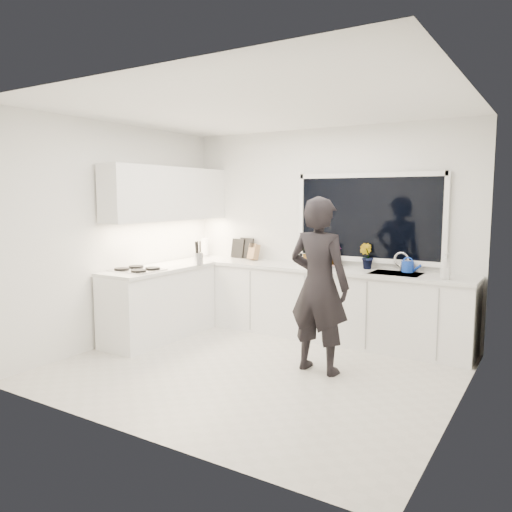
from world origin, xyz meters
The scene contains 25 objects.
floor centered at (0.00, 0.00, -0.01)m, with size 4.00×3.50×0.02m, color beige.
wall_back centered at (0.00, 1.76, 1.35)m, with size 4.00×0.02×2.70m, color white.
wall_left centered at (-2.01, 0.00, 1.35)m, with size 0.02×3.50×2.70m, color white.
wall_right centered at (2.01, 0.00, 1.35)m, with size 0.02×3.50×2.70m, color white.
ceiling centered at (0.00, 0.00, 2.71)m, with size 4.00×3.50×0.02m, color white.
window centered at (0.60, 1.73, 1.55)m, with size 1.80×0.02×1.00m, color black.
base_cabinets_back centered at (0.00, 1.45, 0.44)m, with size 3.92×0.58×0.88m, color white.
base_cabinets_left centered at (-1.67, 0.35, 0.44)m, with size 0.58×1.60×0.88m, color white.
countertop_back centered at (0.00, 1.44, 0.90)m, with size 3.94×0.62×0.04m, color silver.
countertop_left centered at (-1.67, 0.35, 0.90)m, with size 0.62×1.60×0.04m, color silver.
upper_cabinets centered at (-1.79, 0.70, 1.85)m, with size 0.34×2.10×0.70m, color white.
sink centered at (1.05, 1.45, 0.87)m, with size 0.58×0.42×0.14m, color silver.
faucet centered at (1.05, 1.65, 1.03)m, with size 0.03×0.03×0.22m, color silver.
stovetop centered at (-1.69, 0.00, 0.94)m, with size 0.56×0.48×0.03m, color black.
person centered at (0.59, 0.29, 0.91)m, with size 0.66×0.44×1.82m, color black.
pizza_tray centered at (0.05, 1.42, 0.94)m, with size 0.41×0.31×0.03m, color silver.
pizza centered at (0.05, 1.42, 0.95)m, with size 0.38×0.27×0.01m, color #B03517.
watering_can centered at (1.14, 1.61, 0.98)m, with size 0.14×0.14×0.13m, color #133AB3.
paper_towel_roll centered at (-1.85, 1.55, 1.05)m, with size 0.11×0.11×0.26m, color white.
knife_block centered at (-1.01, 1.59, 1.03)m, with size 0.13×0.10×0.22m, color brown.
utensil_crock centered at (-1.38, 0.80, 1.00)m, with size 0.13×0.13×0.16m, color silver.
picture_frame_large centered at (-1.35, 1.69, 1.06)m, with size 0.22×0.02×0.28m, color black.
picture_frame_small centered at (-1.20, 1.69, 1.07)m, with size 0.25×0.02×0.30m, color black.
herb_plants centered at (0.08, 1.61, 1.08)m, with size 1.03×0.32×0.32m.
soap_bottles centered at (1.63, 1.30, 1.05)m, with size 0.16×0.16×0.29m.
Camera 1 is at (2.69, -4.34, 1.82)m, focal length 35.00 mm.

